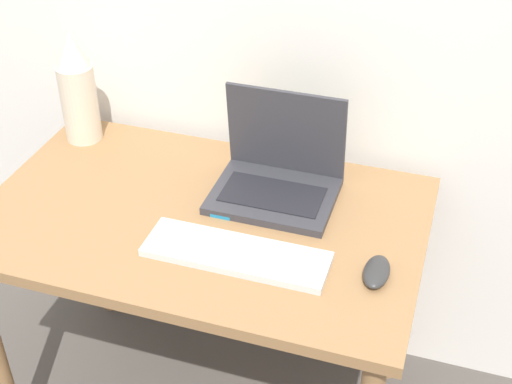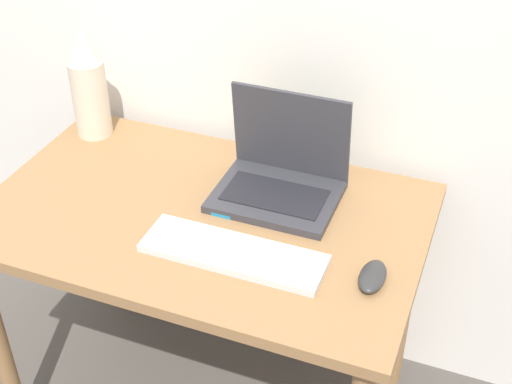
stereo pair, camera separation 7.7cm
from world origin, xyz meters
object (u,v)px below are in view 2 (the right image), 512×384
laptop (281,174)px  mouse (373,276)px  vase (88,84)px  keyboard (233,253)px  mp3_player (225,210)px

laptop → mouse: size_ratio=2.77×
mouse → vase: size_ratio=0.35×
vase → laptop: bearing=-8.1°
keyboard → mp3_player: keyboard is taller
laptop → mp3_player: bearing=-127.4°
laptop → keyboard: (-0.02, -0.28, -0.05)m
laptop → vase: bearing=171.9°
mp3_player → keyboard: bearing=-60.1°
laptop → mouse: laptop is taller
mouse → vase: (-0.89, 0.33, 0.14)m
keyboard → mp3_player: size_ratio=8.41×
laptop → mp3_player: 0.17m
mp3_player → laptop: bearing=52.6°
laptop → mouse: 0.38m
keyboard → vase: bearing=148.2°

